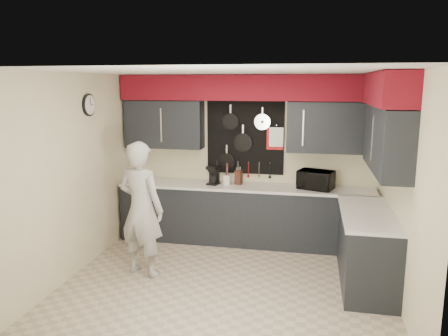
% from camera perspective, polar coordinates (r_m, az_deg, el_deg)
% --- Properties ---
extents(ground, '(4.00, 4.00, 0.00)m').
position_cam_1_polar(ground, '(5.69, 0.39, -14.66)').
color(ground, '#BFA995').
rests_on(ground, ground).
extents(back_wall_assembly, '(4.00, 0.36, 2.60)m').
position_cam_1_polar(back_wall_assembly, '(6.72, 3.15, 7.09)').
color(back_wall_assembly, beige).
rests_on(back_wall_assembly, ground).
extents(right_wall_assembly, '(0.36, 3.50, 2.60)m').
position_cam_1_polar(right_wall_assembly, '(5.39, 20.76, 4.74)').
color(right_wall_assembly, beige).
rests_on(right_wall_assembly, ground).
extents(left_wall_assembly, '(0.05, 3.50, 2.60)m').
position_cam_1_polar(left_wall_assembly, '(5.97, -18.68, -0.49)').
color(left_wall_assembly, beige).
rests_on(left_wall_assembly, ground).
extents(base_cabinets, '(3.95, 2.20, 0.92)m').
position_cam_1_polar(base_cabinets, '(6.50, 6.62, -7.06)').
color(base_cabinets, black).
rests_on(base_cabinets, ground).
extents(microwave, '(0.58, 0.48, 0.28)m').
position_cam_1_polar(microwave, '(6.62, 11.88, -1.52)').
color(microwave, black).
rests_on(microwave, base_cabinets).
extents(knife_block, '(0.12, 0.12, 0.22)m').
position_cam_1_polar(knife_block, '(6.78, 1.91, -1.23)').
color(knife_block, '#3B1912').
rests_on(knife_block, base_cabinets).
extents(utensil_crock, '(0.12, 0.12, 0.15)m').
position_cam_1_polar(utensil_crock, '(6.75, 0.34, -1.57)').
color(utensil_crock, white).
rests_on(utensil_crock, base_cabinets).
extents(coffee_maker, '(0.20, 0.23, 0.29)m').
position_cam_1_polar(coffee_maker, '(6.79, -1.37, -0.85)').
color(coffee_maker, black).
rests_on(coffee_maker, base_cabinets).
extents(person, '(0.73, 0.58, 1.76)m').
position_cam_1_polar(person, '(5.71, -10.76, -5.30)').
color(person, '#9F9F9D').
rests_on(person, ground).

